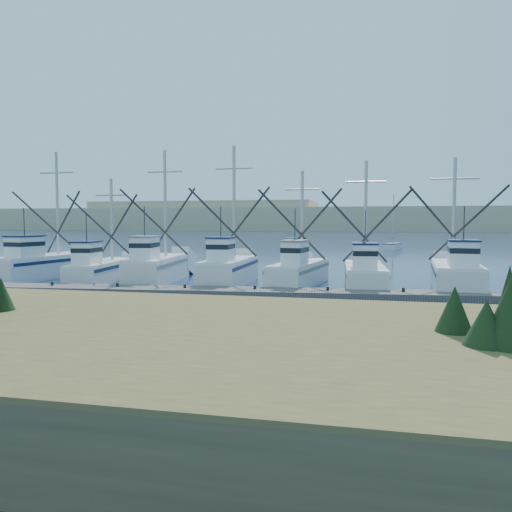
% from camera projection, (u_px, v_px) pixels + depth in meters
% --- Properties ---
extents(ground, '(500.00, 500.00, 0.00)m').
position_uv_depth(ground, '(288.00, 319.00, 21.40)').
color(ground, '#0D1B3B').
rests_on(ground, ground).
extents(floating_dock, '(31.76, 4.90, 0.42)m').
position_uv_depth(floating_dock, '(202.00, 292.00, 28.04)').
color(floating_dock, '#635F58').
rests_on(floating_dock, ground).
extents(dune_ridge, '(360.00, 60.00, 10.00)m').
position_uv_depth(dune_ridge, '(359.00, 219.00, 225.57)').
color(dune_ridge, tan).
rests_on(dune_ridge, ground).
extents(trawler_fleet, '(31.88, 9.29, 9.42)m').
position_uv_depth(trawler_fleet, '(223.00, 269.00, 33.10)').
color(trawler_fleet, white).
rests_on(trawler_fleet, ground).
extents(sailboat_near, '(3.08, 6.02, 8.10)m').
position_uv_depth(sailboat_near, '(393.00, 246.00, 72.91)').
color(sailboat_near, white).
rests_on(sailboat_near, ground).
extents(sailboat_far, '(2.98, 5.26, 8.10)m').
position_uv_depth(sailboat_far, '(292.00, 240.00, 96.10)').
color(sailboat_far, white).
rests_on(sailboat_far, ground).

